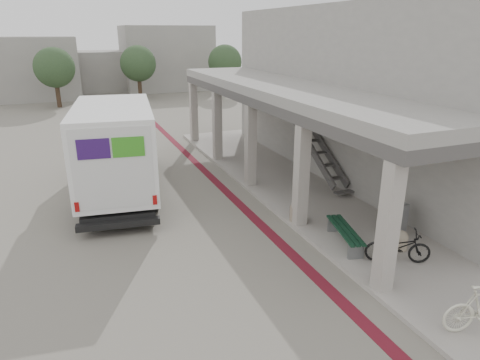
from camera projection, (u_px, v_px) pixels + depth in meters
name	position (u px, v px, depth m)	size (l,w,h in m)	color
ground	(245.00, 244.00, 12.70)	(120.00, 120.00, 0.00)	slate
bike_lane_stripe	(249.00, 214.00, 14.80)	(0.35, 40.00, 0.01)	maroon
sidewalk	(357.00, 221.00, 14.09)	(4.40, 28.00, 0.12)	gray
transit_building	(354.00, 96.00, 17.93)	(7.60, 17.00, 7.00)	gray
distant_backdrop	(79.00, 66.00, 42.21)	(28.00, 10.00, 6.50)	gray
tree_left	(54.00, 68.00, 34.39)	(3.20, 3.20, 4.80)	#38281C
tree_mid	(138.00, 64.00, 38.62)	(3.20, 3.20, 4.80)	#38281C
tree_right	(225.00, 62.00, 40.57)	(3.20, 3.20, 4.80)	#38281C
fedex_truck	(116.00, 145.00, 16.25)	(3.60, 8.56, 3.54)	black
bench	(345.00, 233.00, 12.36)	(0.94, 2.09, 0.48)	slate
bollard_near	(401.00, 240.00, 12.08)	(0.38, 0.38, 0.57)	tan
bollard_far	(296.00, 211.00, 13.91)	(0.43, 0.43, 0.64)	gray
utility_cabinet	(394.00, 219.00, 12.85)	(0.48, 0.64, 1.06)	slate
bicycle_black	(398.00, 247.00, 11.36)	(0.60, 1.71, 0.90)	black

